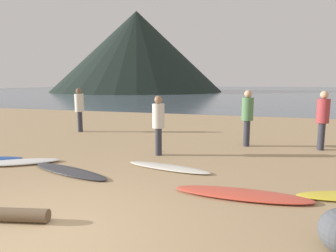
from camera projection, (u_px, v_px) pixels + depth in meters
ground_plane at (196, 129)px, 13.19m from camera, size 120.00×120.00×0.20m
ocean_water at (248, 91)px, 65.08m from camera, size 140.00×100.00×0.01m
headland_hill at (137, 52)px, 58.71m from camera, size 33.21×33.21×15.41m
surfboard_1 at (17, 162)px, 7.26m from camera, size 1.96×1.48×0.09m
surfboard_2 at (69, 171)px, 6.58m from camera, size 2.29×1.10×0.07m
surfboard_3 at (168, 167)px, 6.86m from camera, size 2.12×0.81×0.07m
surfboard_4 at (242, 194)px, 5.20m from camera, size 2.36×0.60×0.09m
person_0 at (323, 115)px, 8.63m from camera, size 0.35×0.35×1.72m
person_1 at (79, 106)px, 11.81m from camera, size 0.35×0.35×1.73m
person_2 at (158, 120)px, 8.02m from camera, size 0.33×0.33×1.61m
person_3 at (247, 113)px, 9.15m from camera, size 0.35×0.35×1.73m
driftwood_log at (4, 214)px, 4.29m from camera, size 1.32×0.48×0.20m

